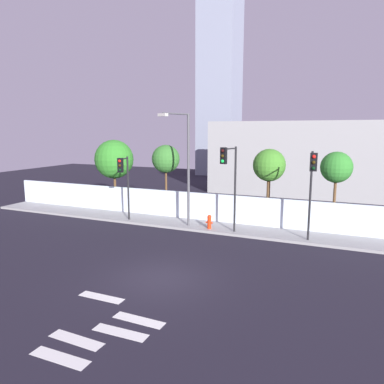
% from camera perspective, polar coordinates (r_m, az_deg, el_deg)
% --- Properties ---
extents(ground_plane, '(80.00, 80.00, 0.00)m').
position_cam_1_polar(ground_plane, '(15.54, -4.93, -13.36)').
color(ground_plane, black).
extents(sidewalk, '(36.00, 2.40, 0.15)m').
position_cam_1_polar(sidewalk, '(22.66, 5.00, -5.71)').
color(sidewalk, gray).
rests_on(sidewalk, ground).
extents(perimeter_wall, '(36.00, 0.18, 1.80)m').
position_cam_1_polar(perimeter_wall, '(23.62, 6.03, -2.65)').
color(perimeter_wall, silver).
rests_on(perimeter_wall, sidewalk).
extents(crosswalk_marking, '(3.93, 3.84, 0.01)m').
position_cam_1_polar(crosswalk_marking, '(12.41, -14.11, -19.90)').
color(crosswalk_marking, silver).
rests_on(crosswalk_marking, ground).
extents(traffic_light_left, '(0.53, 1.48, 4.23)m').
position_cam_1_polar(traffic_light_left, '(23.62, -10.65, 2.67)').
color(traffic_light_left, black).
rests_on(traffic_light_left, sidewalk).
extents(traffic_light_center, '(0.54, 1.57, 5.01)m').
position_cam_1_polar(traffic_light_center, '(20.48, 5.86, 3.25)').
color(traffic_light_center, black).
rests_on(traffic_light_center, sidewalk).
extents(traffic_light_right, '(0.44, 1.75, 4.84)m').
position_cam_1_polar(traffic_light_right, '(19.52, 18.32, 2.17)').
color(traffic_light_right, black).
rests_on(traffic_light_right, sidewalk).
extents(street_lamp_curbside, '(1.03, 2.35, 6.91)m').
position_cam_1_polar(street_lamp_curbside, '(22.05, -1.13, 5.02)').
color(street_lamp_curbside, '#4C4C51').
rests_on(street_lamp_curbside, sidewalk).
extents(fire_hydrant, '(0.44, 0.26, 0.86)m').
position_cam_1_polar(fire_hydrant, '(22.14, 2.73, -4.61)').
color(fire_hydrant, red).
rests_on(fire_hydrant, sidewalk).
extents(roadside_tree_leftmost, '(2.95, 2.95, 5.36)m').
position_cam_1_polar(roadside_tree_leftmost, '(28.41, -12.14, 5.04)').
color(roadside_tree_leftmost, brown).
rests_on(roadside_tree_leftmost, ground).
extents(roadside_tree_midleft, '(1.99, 1.99, 5.05)m').
position_cam_1_polar(roadside_tree_midleft, '(26.07, -4.14, 5.17)').
color(roadside_tree_midleft, brown).
rests_on(roadside_tree_midleft, ground).
extents(roadside_tree_midright, '(2.07, 2.07, 4.92)m').
position_cam_1_polar(roadside_tree_midright, '(23.60, 12.03, 4.05)').
color(roadside_tree_midright, brown).
rests_on(roadside_tree_midright, ground).
extents(roadside_tree_rightmost, '(1.86, 1.86, 4.84)m').
position_cam_1_polar(roadside_tree_rightmost, '(23.15, 21.73, 3.55)').
color(roadside_tree_rightmost, brown).
rests_on(roadside_tree_rightmost, ground).
extents(low_building_distant, '(15.69, 6.00, 6.90)m').
position_cam_1_polar(low_building_distant, '(36.45, 15.85, 5.18)').
color(low_building_distant, '#9B9B9B').
rests_on(low_building_distant, ground).
extents(tower_on_skyline, '(5.02, 5.00, 29.12)m').
position_cam_1_polar(tower_on_skyline, '(51.59, 4.39, 19.11)').
color(tower_on_skyline, gray).
rests_on(tower_on_skyline, ground).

